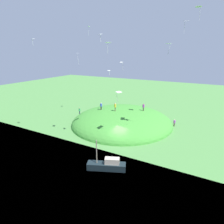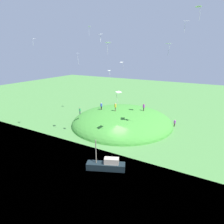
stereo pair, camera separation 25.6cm
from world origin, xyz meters
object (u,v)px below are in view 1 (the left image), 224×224
boat_on_lake (107,165)px  person_walking_path (80,110)px  kite_1 (33,39)px  kite_2 (109,72)px  kite_7 (89,27)px  person_watching_kites (174,122)px  kite_9 (199,8)px  person_on_hilltop (115,106)px  person_with_child (143,106)px  kite_0 (100,35)px  kite_5 (169,44)px  kite_4 (122,63)px  kite_8 (186,21)px  kite_10 (119,93)px  kite_3 (78,54)px  person_near_shore (101,105)px  kite_6 (108,43)px

boat_on_lake → person_walking_path: boat_on_lake is taller
kite_1 → kite_2: bearing=-19.6°
kite_7 → boat_on_lake: bearing=-140.3°
person_walking_path → person_watching_kites: bearing=-147.7°
kite_9 → boat_on_lake: bearing=143.3°
person_on_hilltop → kite_1: (-11.66, 9.89, 13.46)m
person_watching_kites → person_walking_path: (-6.62, 21.01, 1.45)m
person_on_hilltop → person_with_child: bearing=-60.7°
person_with_child → kite_0: bearing=91.0°
kite_1 → kite_2: 18.40m
kite_5 → person_walking_path: bearing=81.1°
person_walking_path → kite_4: bearing=-155.7°
person_walking_path → kite_7: kite_7 is taller
person_on_hilltop → kite_1: kite_1 is taller
person_on_hilltop → kite_1: 20.37m
person_walking_path → kite_8: (2.13, -21.94, 18.19)m
kite_9 → kite_5: bearing=82.5°
person_with_child → person_watching_kites: bearing=-154.6°
person_with_child → kite_0: 19.62m
kite_8 → person_with_child: bearing=68.7°
person_watching_kites → kite_10: kite_10 is taller
person_watching_kites → kite_3: size_ratio=0.75×
person_walking_path → kite_2: size_ratio=0.77×
kite_3 → kite_8: bearing=-57.2°
person_watching_kites → kite_1: size_ratio=1.33×
boat_on_lake → kite_7: 32.38m
person_near_shore → kite_4: size_ratio=0.94×
person_on_hilltop → kite_6: (-6.31, -1.92, 12.77)m
kite_3 → kite_7: size_ratio=1.04×
boat_on_lake → kite_9: bearing=29.9°
kite_7 → kite_10: size_ratio=1.06×
person_walking_path → kite_10: size_ratio=0.84×
person_near_shore → kite_1: (-11.74, 6.15, 13.82)m
kite_5 → kite_10: size_ratio=0.94×
person_watching_kites → kite_0: 24.63m
kite_2 → kite_0: bearing=-155.1°
boat_on_lake → kite_4: kite_4 is taller
person_with_child → kite_1: (-15.58, 15.05, 13.80)m
kite_6 → kite_9: 14.10m
person_watching_kites → person_near_shore: person_near_shore is taller
person_near_shore → person_watching_kites: bearing=-6.8°
kite_6 → kite_8: bearing=-56.7°
person_watching_kites → person_near_shore: 16.85m
boat_on_lake → kite_9: kite_9 is taller
kite_10 → kite_7: bearing=49.9°
person_near_shore → kite_10: (-8.20, -8.66, 5.33)m
person_with_child → kite_4: size_ratio=0.95×
person_with_child → kite_9: (-8.86, -10.11, 17.41)m
kite_2 → kite_8: 19.77m
kite_2 → person_near_shore: bearing=-175.0°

